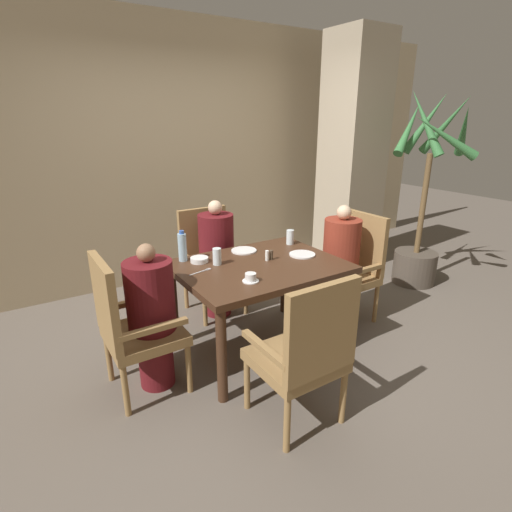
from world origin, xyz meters
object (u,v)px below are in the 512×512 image
Objects in this scene: chair_left_side at (130,324)px; chair_far_side at (210,258)px; potted_palm at (421,221)px; bowl_small at (199,260)px; plate_main_left at (244,251)px; water_bottle at (182,247)px; diner_in_right_chair at (340,264)px; chair_near_corner at (305,351)px; glass_tall_near at (290,237)px; plate_main_right at (302,254)px; glass_tall_mid at (217,256)px; teacup_with_saucer at (251,278)px; chair_right_side at (352,265)px; diner_in_left_chair at (152,316)px; diner_in_far_chair at (217,258)px.

chair_far_side is (1.01, 0.86, 0.00)m from chair_left_side.
bowl_small is at bearing 177.87° from potted_palm.
plate_main_left is 0.53m from water_bottle.
chair_left_side is at bearing -155.89° from bowl_small.
chair_left_side is 0.90× the size of diner_in_right_chair.
chair_left_side is 0.47× the size of potted_palm.
chair_near_corner is 1.39m from glass_tall_near.
glass_tall_mid reaches higher than plate_main_right.
glass_tall_near reaches higher than teacup_with_saucer.
glass_tall_near is at bearing 8.04° from glass_tall_mid.
chair_right_side is 1.25m from potted_palm.
bowl_small reaches higher than plate_main_right.
bowl_small is (-0.42, -0.04, 0.01)m from plate_main_left.
chair_right_side is at bearing -0.00° from diner_in_left_chair.
diner_in_far_chair is 1.24m from chair_right_side.
water_bottle is at bearing -144.15° from diner_in_far_chair.
diner_in_right_chair is 0.49m from plate_main_right.
chair_right_side is at bearing -171.16° from potted_palm.
diner_in_left_chair is at bearing -140.23° from diner_in_far_chair.
teacup_with_saucer is at bearing -84.84° from glass_tall_mid.
chair_left_side and chair_far_side have the same top height.
chair_left_side is 1.87m from diner_in_right_chair.
chair_left_side is 1.15m from chair_near_corner.
chair_left_side is at bearing 179.28° from plate_main_right.
chair_right_side is (2.02, 0.00, 0.00)m from chair_left_side.
potted_palm reaches higher than glass_tall_mid.
chair_near_corner is at bearing -90.80° from teacup_with_saucer.
chair_near_corner is 1.18m from bowl_small.
chair_right_side is 0.64m from plate_main_right.
diner_in_left_chair is 1.12m from diner_in_far_chair.
diner_in_left_chair is 1.22m from chair_far_side.
glass_tall_near is at bearing -0.93° from bowl_small.
glass_tall_near is at bearing 151.76° from chair_right_side.
plate_main_left is 1.64× the size of glass_tall_near.
diner_in_far_chair is at bearing 35.85° from water_bottle.
plate_main_right is (-1.83, -0.21, 0.02)m from potted_palm.
bowl_small is (-0.37, -0.43, 0.19)m from diner_in_far_chair.
teacup_with_saucer is 0.68m from water_bottle.
diner_in_left_chair is 4.93× the size of plate_main_right.
chair_right_side reaches higher than bowl_small.
chair_far_side reaches higher than teacup_with_saucer.
water_bottle is (-2.69, 0.19, 0.13)m from potted_palm.
teacup_with_saucer is at bearing -22.41° from diner_in_left_chair.
diner_in_far_chair reaches higher than plate_main_left.
chair_right_side is 0.47× the size of potted_palm.
plate_main_right is (0.40, -0.88, 0.22)m from chair_far_side.
diner_in_left_chair reaches higher than teacup_with_saucer.
plate_main_right is 1.64× the size of glass_tall_near.
chair_left_side is 1.00× the size of chair_far_side.
chair_left_side and chair_near_corner have the same top height.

